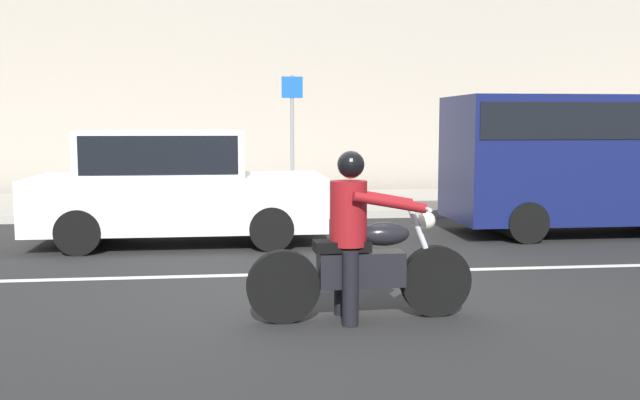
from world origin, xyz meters
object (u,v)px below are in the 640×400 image
(motorcycle_with_rider_crimson, at_px, (359,251))
(parked_sedan_white, at_px, (174,186))
(street_sign_post, at_px, (292,127))
(parked_van_navy, at_px, (590,154))

(motorcycle_with_rider_crimson, bearing_deg, parked_sedan_white, 114.62)
(parked_sedan_white, bearing_deg, street_sign_post, 62.42)
(motorcycle_with_rider_crimson, bearing_deg, parked_van_navy, 45.39)
(motorcycle_with_rider_crimson, distance_m, parked_van_navy, 6.71)
(motorcycle_with_rider_crimson, relative_size, parked_sedan_white, 0.49)
(motorcycle_with_rider_crimson, distance_m, street_sign_post, 8.59)
(motorcycle_with_rider_crimson, distance_m, parked_sedan_white, 4.93)
(motorcycle_with_rider_crimson, height_order, parked_sedan_white, parked_sedan_white)
(parked_sedan_white, bearing_deg, motorcycle_with_rider_crimson, -65.38)
(street_sign_post, bearing_deg, motorcycle_with_rider_crimson, -90.37)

